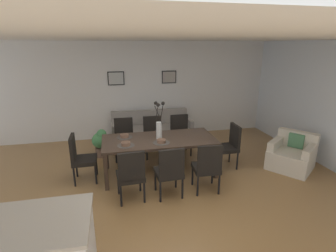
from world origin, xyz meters
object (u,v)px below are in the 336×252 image
(dining_chair_mid_left, at_px, (207,165))
(dining_chair_head_east, at_px, (230,144))
(dining_chair_far_left, at_px, (170,170))
(bowl_far_left, at_px, (161,141))
(sofa, at_px, (152,131))
(dining_chair_near_right, at_px, (124,137))
(dining_chair_mid_right, at_px, (180,133))
(potted_plant, at_px, (100,141))
(framed_picture_center, at_px, (169,77))
(dining_table, at_px, (159,142))
(dining_chair_head_west, at_px, (80,156))
(bowl_near_left, at_px, (126,144))
(bowl_near_right, at_px, (124,135))
(centerpiece_vase, at_px, (159,125))
(dining_chair_far_right, at_px, (153,134))
(framed_picture_left, at_px, (116,78))
(dining_chair_near_left, at_px, (131,173))
(armchair, at_px, (292,155))

(dining_chair_mid_left, xyz_separation_m, dining_chair_head_east, (0.82, 0.87, 0.00))
(dining_chair_far_left, xyz_separation_m, bowl_far_left, (-0.01, 0.67, 0.27))
(dining_chair_far_left, distance_m, sofa, 2.76)
(dining_chair_near_right, height_order, dining_chair_mid_right, same)
(bowl_far_left, relative_size, potted_plant, 0.25)
(framed_picture_center, bearing_deg, dining_table, -107.09)
(dining_chair_head_west, relative_size, bowl_near_left, 5.41)
(dining_chair_head_west, xyz_separation_m, bowl_near_right, (0.85, 0.23, 0.27))
(dining_table, relative_size, bowl_near_right, 12.94)
(potted_plant, bearing_deg, centerpiece_vase, -42.83)
(dining_chair_far_right, bearing_deg, dining_table, -91.74)
(dining_chair_far_left, relative_size, dining_chair_head_east, 1.00)
(dining_table, height_order, dining_chair_near_right, dining_chair_near_right)
(dining_chair_far_right, bearing_deg, framed_picture_left, 118.11)
(framed_picture_center, bearing_deg, framed_picture_left, -180.00)
(dining_table, height_order, dining_chair_head_east, dining_chair_head_east)
(centerpiece_vase, bearing_deg, framed_picture_center, 72.92)
(sofa, relative_size, framed_picture_left, 4.83)
(framed_picture_left, bearing_deg, centerpiece_vase, -72.88)
(dining_chair_far_right, distance_m, framed_picture_left, 1.95)
(dining_chair_head_west, bearing_deg, dining_chair_near_left, -45.21)
(framed_picture_center, bearing_deg, centerpiece_vase, -107.08)
(centerpiece_vase, bearing_deg, dining_chair_far_right, 88.32)
(dining_chair_far_left, bearing_deg, dining_chair_head_west, 149.42)
(dining_chair_mid_right, relative_size, centerpiece_vase, 1.25)
(dining_chair_near_right, bearing_deg, dining_table, -55.08)
(dining_chair_near_right, distance_m, dining_chair_mid_left, 2.24)
(bowl_near_left, distance_m, potted_plant, 1.48)
(dining_chair_mid_right, height_order, centerpiece_vase, centerpiece_vase)
(dining_chair_far_left, distance_m, bowl_near_left, 0.99)
(dining_chair_far_right, bearing_deg, bowl_far_left, -91.40)
(potted_plant, bearing_deg, dining_chair_mid_right, -5.17)
(bowl_near_left, bearing_deg, framed_picture_left, 91.28)
(dining_chair_head_west, height_order, centerpiece_vase, centerpiece_vase)
(potted_plant, bearing_deg, dining_chair_head_west, -106.52)
(dining_chair_mid_left, distance_m, bowl_far_left, 0.98)
(bowl_near_right, xyz_separation_m, bowl_far_left, (0.66, -0.45, 0.00))
(dining_chair_near_right, bearing_deg, armchair, -20.61)
(centerpiece_vase, distance_m, armchair, 2.88)
(bowl_near_right, height_order, bowl_far_left, same)
(centerpiece_vase, height_order, framed_picture_left, framed_picture_left)
(framed_picture_center, bearing_deg, sofa, -140.59)
(dining_chair_head_east, relative_size, potted_plant, 1.37)
(dining_chair_mid_right, relative_size, armchair, 0.82)
(centerpiece_vase, distance_m, framed_picture_center, 2.52)
(dining_chair_near_left, xyz_separation_m, centerpiece_vase, (0.63, 0.88, 0.51))
(dining_chair_mid_left, bearing_deg, potted_plant, 133.33)
(dining_chair_head_east, bearing_deg, dining_chair_mid_right, 131.25)
(dining_chair_near_right, distance_m, dining_chair_far_right, 0.67)
(dining_chair_head_west, distance_m, framed_picture_center, 3.42)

